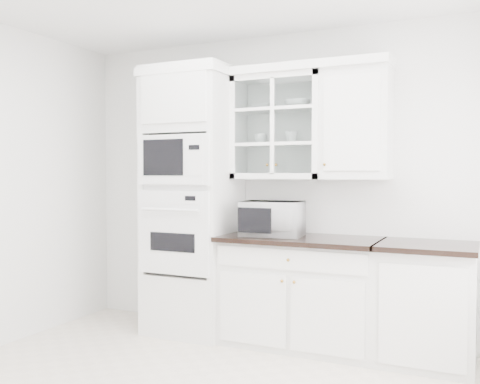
% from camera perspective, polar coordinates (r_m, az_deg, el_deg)
% --- Properties ---
extents(room_shell, '(4.00, 3.50, 2.70)m').
position_cam_1_polar(room_shell, '(3.66, -2.70, 7.18)').
color(room_shell, white).
rests_on(room_shell, ground).
extents(oven_column, '(0.76, 0.68, 2.40)m').
position_cam_1_polar(oven_column, '(4.88, -5.10, -0.93)').
color(oven_column, white).
rests_on(oven_column, ground).
extents(base_cabinet_run, '(1.32, 0.67, 0.92)m').
position_cam_1_polar(base_cabinet_run, '(4.58, 6.53, -10.43)').
color(base_cabinet_run, white).
rests_on(base_cabinet_run, ground).
extents(extra_base_cabinet, '(0.72, 0.67, 0.92)m').
position_cam_1_polar(extra_base_cabinet, '(4.38, 19.28, -11.11)').
color(extra_base_cabinet, white).
rests_on(extra_base_cabinet, ground).
extents(upper_cabinet_glass, '(0.80, 0.33, 0.90)m').
position_cam_1_polar(upper_cabinet_glass, '(4.71, 4.22, 6.89)').
color(upper_cabinet_glass, white).
rests_on(upper_cabinet_glass, room_shell).
extents(upper_cabinet_solid, '(0.55, 0.33, 0.90)m').
position_cam_1_polar(upper_cabinet_solid, '(4.51, 12.32, 7.06)').
color(upper_cabinet_solid, white).
rests_on(upper_cabinet_solid, room_shell).
extents(crown_molding, '(2.14, 0.38, 0.07)m').
position_cam_1_polar(crown_molding, '(4.79, 2.92, 12.67)').
color(crown_molding, white).
rests_on(crown_molding, room_shell).
extents(countertop_microwave, '(0.55, 0.48, 0.29)m').
position_cam_1_polar(countertop_microwave, '(4.53, 3.52, -2.84)').
color(countertop_microwave, white).
rests_on(countertop_microwave, base_cabinet_run).
extents(bowl_a, '(0.21, 0.21, 0.05)m').
position_cam_1_polar(bowl_a, '(4.77, 2.57, 9.05)').
color(bowl_a, white).
rests_on(bowl_a, upper_cabinet_glass).
extents(bowl_b, '(0.26, 0.26, 0.07)m').
position_cam_1_polar(bowl_b, '(4.67, 6.14, 9.33)').
color(bowl_b, white).
rests_on(bowl_b, upper_cabinet_glass).
extents(cup_a, '(0.13, 0.13, 0.09)m').
position_cam_1_polar(cup_a, '(4.77, 2.20, 5.68)').
color(cup_a, white).
rests_on(cup_a, upper_cabinet_glass).
extents(cup_b, '(0.13, 0.13, 0.10)m').
position_cam_1_polar(cup_b, '(4.65, 5.51, 5.85)').
color(cup_b, white).
rests_on(cup_b, upper_cabinet_glass).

